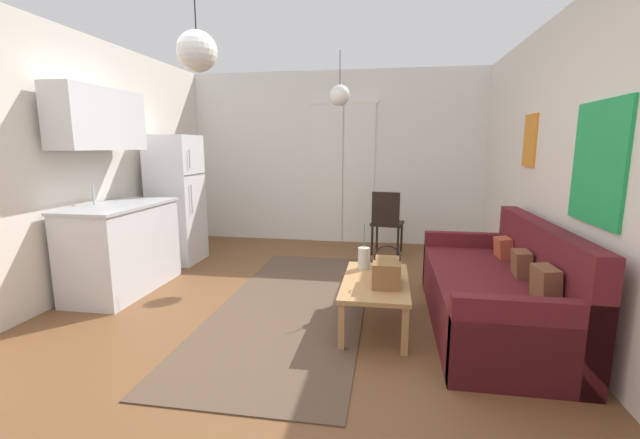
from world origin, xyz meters
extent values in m
cube|color=brown|center=(0.00, 0.00, -0.05)|extent=(5.10, 7.29, 0.10)
cube|color=white|center=(0.00, 3.39, 1.32)|extent=(4.70, 0.10, 2.64)
cube|color=white|center=(-0.11, 3.33, 1.07)|extent=(0.48, 0.02, 2.14)
cube|color=white|center=(0.39, 3.33, 1.07)|extent=(0.48, 0.02, 2.14)
cube|color=white|center=(0.14, 3.33, 2.17)|extent=(1.05, 0.03, 0.06)
cube|color=silver|center=(2.30, 0.00, 1.32)|extent=(0.10, 6.89, 2.64)
cube|color=green|center=(2.24, -0.03, 1.40)|extent=(0.02, 0.71, 0.83)
cube|color=orange|center=(2.24, 1.41, 1.56)|extent=(0.02, 0.34, 0.52)
cube|color=silver|center=(-2.30, 0.00, 1.32)|extent=(0.10, 6.89, 2.64)
cube|color=yellow|center=(-2.24, 1.07, 1.77)|extent=(0.02, 0.32, 0.40)
cube|color=brown|center=(-0.02, 0.59, 0.01)|extent=(1.35, 3.38, 0.01)
cube|color=#5B191E|center=(1.70, 0.37, 0.23)|extent=(0.91, 2.04, 0.46)
cube|color=#5B191E|center=(2.09, 0.37, 0.45)|extent=(0.15, 2.04, 0.90)
cube|color=#5B191E|center=(1.70, -0.59, 0.30)|extent=(0.91, 0.11, 0.61)
cube|color=#5B191E|center=(1.70, 1.34, 0.30)|extent=(0.91, 0.11, 0.61)
cube|color=brown|center=(1.93, -0.19, 0.58)|extent=(0.15, 0.25, 0.25)
cube|color=brown|center=(1.94, 0.37, 0.56)|extent=(0.15, 0.22, 0.22)
cube|color=#B74C33|center=(1.94, 0.95, 0.55)|extent=(0.15, 0.20, 0.20)
cube|color=#B27F4C|center=(0.76, 0.25, 0.38)|extent=(0.54, 1.04, 0.04)
cube|color=#B27F4C|center=(0.53, -0.23, 0.18)|extent=(0.05, 0.05, 0.37)
cube|color=#B27F4C|center=(1.00, -0.23, 0.18)|extent=(0.05, 0.05, 0.37)
cube|color=#B27F4C|center=(0.53, 0.73, 0.18)|extent=(0.05, 0.05, 0.37)
cube|color=#B27F4C|center=(1.00, 0.73, 0.18)|extent=(0.05, 0.05, 0.37)
cylinder|color=beige|center=(0.64, 0.55, 0.50)|extent=(0.11, 0.11, 0.20)
cylinder|color=#477F42|center=(0.64, 0.55, 0.71)|extent=(0.01, 0.01, 0.22)
cube|color=brown|center=(0.86, 0.14, 0.50)|extent=(0.23, 0.34, 0.20)
torus|color=black|center=(0.86, 0.14, 0.62)|extent=(0.21, 0.01, 0.21)
cube|color=white|center=(-1.87, 1.84, 0.82)|extent=(0.55, 0.59, 1.65)
cube|color=#4C4C51|center=(-1.59, 1.84, 1.16)|extent=(0.01, 0.57, 0.01)
cylinder|color=#B7BABF|center=(-1.58, 1.68, 1.35)|extent=(0.02, 0.02, 0.23)
cylinder|color=#B7BABF|center=(-1.58, 1.68, 0.86)|extent=(0.02, 0.02, 0.36)
cube|color=silver|center=(-1.88, 0.69, 0.44)|extent=(0.61, 1.23, 0.89)
cube|color=#B7BABF|center=(-1.88, 0.69, 0.90)|extent=(0.64, 1.26, 0.03)
cube|color=#999BA0|center=(-1.88, 0.64, 0.86)|extent=(0.36, 0.40, 0.10)
cylinder|color=#B7BABF|center=(-2.12, 0.64, 1.02)|extent=(0.02, 0.02, 0.20)
cube|color=silver|center=(-2.02, 0.69, 1.77)|extent=(0.32, 1.11, 0.60)
cylinder|color=black|center=(1.05, 2.83, 0.21)|extent=(0.03, 0.03, 0.42)
cylinder|color=black|center=(0.70, 2.89, 0.21)|extent=(0.03, 0.03, 0.42)
cylinder|color=black|center=(1.00, 2.50, 0.21)|extent=(0.03, 0.03, 0.42)
cylinder|color=black|center=(0.64, 2.56, 0.21)|extent=(0.03, 0.03, 0.42)
cube|color=black|center=(0.85, 2.69, 0.43)|extent=(0.48, 0.46, 0.04)
cube|color=black|center=(0.82, 2.52, 0.67)|extent=(0.38, 0.09, 0.45)
sphere|color=white|center=(-0.26, -0.75, 2.05)|extent=(0.23, 0.23, 0.23)
cylinder|color=black|center=(0.23, 2.08, 2.44)|extent=(0.01, 0.01, 0.40)
sphere|color=white|center=(0.23, 2.08, 2.12)|extent=(0.25, 0.25, 0.25)
camera|label=1|loc=(0.85, -3.10, 1.51)|focal=23.17mm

